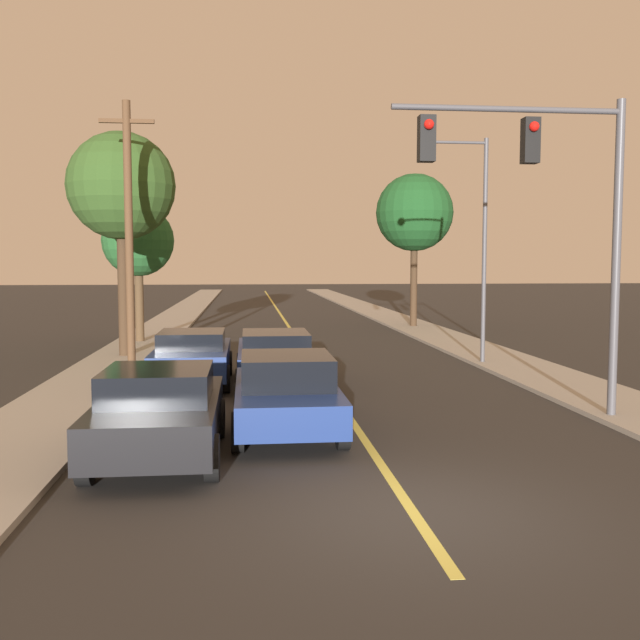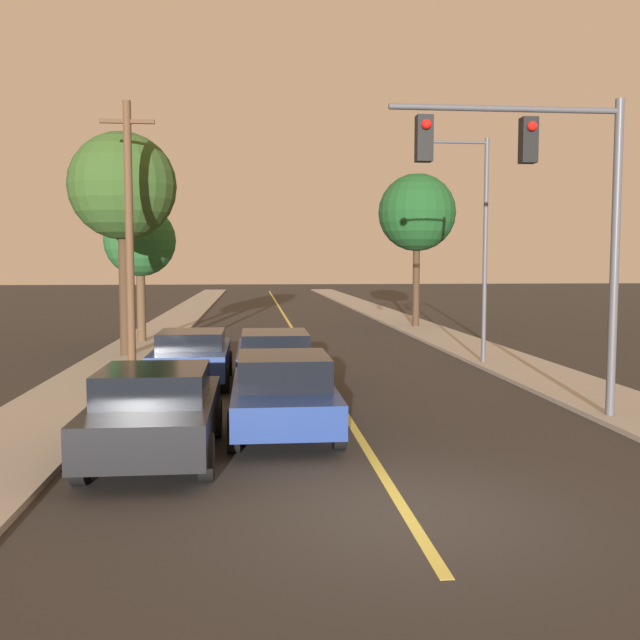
# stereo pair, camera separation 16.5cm
# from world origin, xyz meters

# --- Properties ---
(ground_plane) EXTENTS (200.00, 200.00, 0.00)m
(ground_plane) POSITION_xyz_m (0.00, 0.00, 0.00)
(ground_plane) COLOR #2D2B28
(road_surface) EXTENTS (10.05, 80.00, 0.01)m
(road_surface) POSITION_xyz_m (0.00, 36.00, 0.01)
(road_surface) COLOR #2D2B28
(road_surface) RESTS_ON ground
(sidewalk_left) EXTENTS (2.50, 80.00, 0.12)m
(sidewalk_left) POSITION_xyz_m (-6.27, 36.00, 0.06)
(sidewalk_left) COLOR #9E998E
(sidewalk_left) RESTS_ON ground
(sidewalk_right) EXTENTS (2.50, 80.00, 0.12)m
(sidewalk_right) POSITION_xyz_m (6.27, 36.00, 0.06)
(sidewalk_right) COLOR #9E998E
(sidewalk_right) RESTS_ON ground
(car_near_lane_front) EXTENTS (2.06, 4.55, 1.54)m
(car_near_lane_front) POSITION_xyz_m (-1.41, 4.65, 0.79)
(car_near_lane_front) COLOR navy
(car_near_lane_front) RESTS_ON ground
(car_near_lane_second) EXTENTS (2.07, 4.96, 1.48)m
(car_near_lane_second) POSITION_xyz_m (-1.41, 9.84, 0.79)
(car_near_lane_second) COLOR navy
(car_near_lane_second) RESTS_ON ground
(car_outer_lane_front) EXTENTS (2.07, 4.39, 1.56)m
(car_outer_lane_front) POSITION_xyz_m (-3.62, 2.98, 0.81)
(car_outer_lane_front) COLOR black
(car_outer_lane_front) RESTS_ON ground
(car_outer_lane_second) EXTENTS (2.06, 4.52, 1.46)m
(car_outer_lane_second) POSITION_xyz_m (-3.62, 10.40, 0.78)
(car_outer_lane_second) COLOR navy
(car_outer_lane_second) RESTS_ON ground
(traffic_signal_mast) EXTENTS (4.82, 0.42, 6.47)m
(traffic_signal_mast) POSITION_xyz_m (3.92, 5.04, 4.73)
(traffic_signal_mast) COLOR #47474C
(traffic_signal_mast) RESTS_ON ground
(streetlamp_right) EXTENTS (2.23, 0.36, 7.06)m
(streetlamp_right) POSITION_xyz_m (4.84, 13.09, 4.69)
(streetlamp_right) COLOR #47474C
(streetlamp_right) RESTS_ON ground
(utility_pole_left) EXTENTS (1.60, 0.24, 7.93)m
(utility_pole_left) POSITION_xyz_m (-5.62, 12.87, 4.24)
(utility_pole_left) COLOR #513823
(utility_pole_left) RESTS_ON ground
(tree_left_near) EXTENTS (2.87, 2.87, 5.49)m
(tree_left_near) POSITION_xyz_m (-6.46, 20.36, 4.13)
(tree_left_near) COLOR #4C3823
(tree_left_near) RESTS_ON ground
(tree_left_far) EXTENTS (3.62, 3.62, 7.56)m
(tree_left_far) POSITION_xyz_m (-6.32, 15.88, 5.82)
(tree_left_far) COLOR #3D2B1C
(tree_left_far) RESTS_ON ground
(tree_right_near) EXTENTS (3.84, 3.84, 7.58)m
(tree_right_near) POSITION_xyz_m (6.20, 26.09, 5.75)
(tree_right_near) COLOR #3D2B1C
(tree_right_near) RESTS_ON ground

